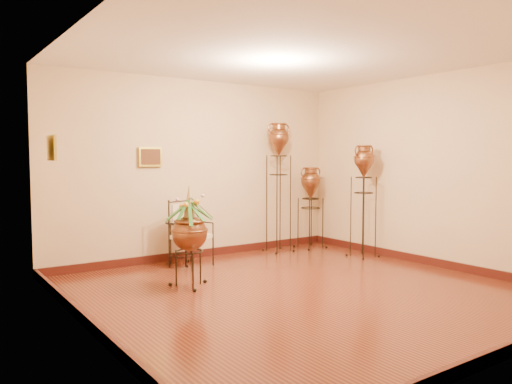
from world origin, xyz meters
TOP-DOWN VIEW (x-y plane):
  - ground at (0.00, 0.00)m, footprint 5.00×5.00m
  - room_shell at (-0.01, 0.01)m, footprint 5.02×5.02m
  - amphora_tall at (1.30, 2.15)m, footprint 0.51×0.51m
  - amphora_mid at (2.15, 1.03)m, footprint 0.51×0.51m
  - amphora_short at (1.98, 2.11)m, footprint 0.51×0.51m
  - planter_urn at (-1.00, 0.92)m, footprint 0.84×0.84m
  - armchair at (-0.46, 1.93)m, footprint 0.69×0.67m
  - side_table at (-0.52, 2.15)m, footprint 0.58×0.58m

SIDE VIEW (x-z plane):
  - ground at x=0.00m, z-range 0.00..0.00m
  - side_table at x=-0.52m, z-range -0.07..0.74m
  - armchair at x=-0.46m, z-range 0.00..0.97m
  - planter_urn at x=-1.00m, z-range 0.08..1.36m
  - amphora_short at x=1.98m, z-range 0.00..1.45m
  - amphora_mid at x=2.15m, z-range 0.01..1.82m
  - amphora_tall at x=1.30m, z-range 0.02..2.21m
  - room_shell at x=-0.01m, z-range 0.33..3.14m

